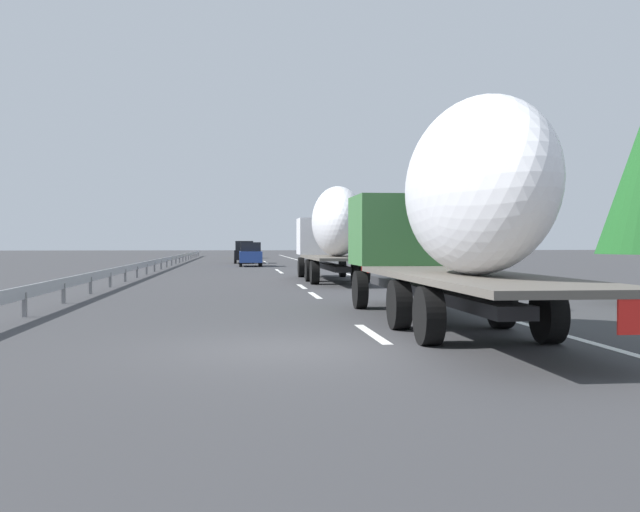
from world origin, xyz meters
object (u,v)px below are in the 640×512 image
at_px(car_black_suv, 244,252).
at_px(car_yellow_coupe, 246,250).
at_px(road_sign, 347,238).
at_px(truck_trailing, 453,209).
at_px(car_blue_sedan, 250,254).
at_px(truck_lead, 333,229).

xyz_separation_m(car_black_suv, car_yellow_coupe, (22.26, -0.44, -0.04)).
height_order(car_black_suv, road_sign, road_sign).
xyz_separation_m(truck_trailing, car_black_suv, (51.26, 3.83, -1.53)).
bearing_deg(road_sign, truck_trailing, 175.04).
bearing_deg(truck_trailing, car_blue_sedan, 4.62).
bearing_deg(car_black_suv, truck_lead, -173.16).
distance_m(car_black_suv, car_yellow_coupe, 22.26).
bearing_deg(truck_trailing, road_sign, -4.96).
relative_size(car_yellow_coupe, car_blue_sedan, 1.01).
xyz_separation_m(car_black_suv, road_sign, (-15.53, -6.93, 1.15)).
height_order(truck_lead, car_blue_sedan, truck_lead).
height_order(car_yellow_coupe, car_blue_sedan, car_yellow_coupe).
height_order(truck_trailing, road_sign, truck_trailing).
relative_size(truck_trailing, road_sign, 4.45).
xyz_separation_m(car_blue_sedan, road_sign, (-6.71, -6.53, 1.19)).
relative_size(truck_lead, car_blue_sedan, 2.87).
distance_m(truck_lead, car_blue_sedan, 23.41).
height_order(truck_lead, car_black_suv, truck_lead).
bearing_deg(road_sign, truck_lead, 169.29).
height_order(truck_trailing, car_black_suv, truck_trailing).
height_order(truck_lead, road_sign, truck_lead).
bearing_deg(car_blue_sedan, truck_trailing, -175.38).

